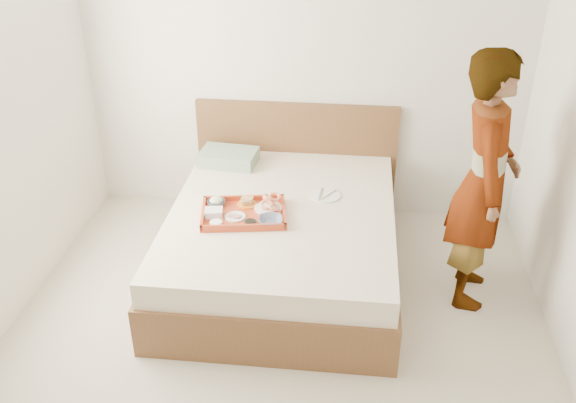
{
  "coord_description": "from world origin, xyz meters",
  "views": [
    {
      "loc": [
        0.42,
        -2.82,
        2.75
      ],
      "look_at": [
        0.0,
        0.9,
        0.65
      ],
      "focal_mm": 39.7,
      "sensor_mm": 36.0,
      "label": 1
    }
  ],
  "objects_px": {
    "bed": "(283,241)",
    "person": "(484,182)",
    "tray": "(244,213)",
    "dinner_plate": "(325,195)"
  },
  "relations": [
    {
      "from": "bed",
      "to": "person",
      "type": "height_order",
      "value": "person"
    },
    {
      "from": "tray",
      "to": "person",
      "type": "distance_m",
      "value": 1.6
    },
    {
      "from": "bed",
      "to": "dinner_plate",
      "type": "height_order",
      "value": "dinner_plate"
    },
    {
      "from": "bed",
      "to": "tray",
      "type": "distance_m",
      "value": 0.4
    },
    {
      "from": "bed",
      "to": "tray",
      "type": "xyz_separation_m",
      "value": [
        -0.25,
        -0.12,
        0.29
      ]
    },
    {
      "from": "bed",
      "to": "tray",
      "type": "bearing_deg",
      "value": -153.71
    },
    {
      "from": "tray",
      "to": "person",
      "type": "relative_size",
      "value": 0.33
    },
    {
      "from": "dinner_plate",
      "to": "person",
      "type": "height_order",
      "value": "person"
    },
    {
      "from": "bed",
      "to": "tray",
      "type": "relative_size",
      "value": 3.5
    },
    {
      "from": "bed",
      "to": "person",
      "type": "xyz_separation_m",
      "value": [
        1.31,
        -0.09,
        0.61
      ]
    }
  ]
}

